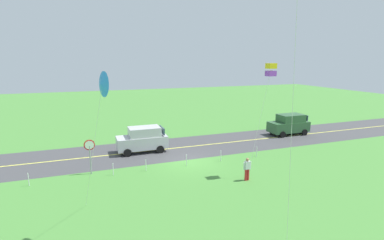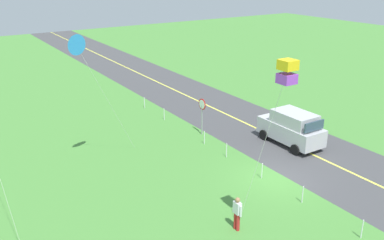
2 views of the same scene
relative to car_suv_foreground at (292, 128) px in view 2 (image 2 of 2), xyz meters
name	(u,v)px [view 2 (image 2 of 2)]	position (x,y,z in m)	size (l,w,h in m)	color
ground_plane	(277,179)	(-2.97, 4.00, -1.20)	(120.00, 120.00, 0.10)	#478438
asphalt_road	(326,161)	(-2.97, 0.00, -1.15)	(120.00, 7.00, 0.00)	#424244
road_centre_stripe	(326,161)	(-2.97, 0.00, -1.15)	(120.00, 0.16, 0.00)	#E5E04C
car_suv_foreground	(292,128)	(0.00, 0.00, 0.00)	(4.40, 2.12, 2.24)	#B7B7BC
stop_sign	(202,109)	(4.52, 3.91, 0.65)	(0.76, 0.08, 2.56)	gray
person_adult_near	(237,212)	(-5.48, 8.80, -0.29)	(0.58, 0.22, 1.60)	red
kite_red_low	(287,72)	(-7.30, 8.32, 6.29)	(2.11, 0.77, 7.89)	silver
kite_yellow_high	(76,45)	(3.84, 12.29, 5.94)	(1.39, 4.06, 7.67)	silver
fence_post_0	(362,229)	(-8.85, 4.70, -0.70)	(0.05, 0.05, 0.90)	silver
fence_post_1	(303,194)	(-5.47, 4.70, -0.70)	(0.05, 0.05, 0.90)	silver
fence_post_2	(262,171)	(-2.52, 4.70, -0.70)	(0.05, 0.05, 0.90)	silver
fence_post_3	(226,150)	(0.68, 4.70, -0.70)	(0.05, 0.05, 0.90)	silver
fence_post_4	(204,138)	(3.04, 4.70, -0.70)	(0.05, 0.05, 0.90)	silver
fence_post_5	(164,114)	(8.41, 4.70, -0.70)	(0.05, 0.05, 0.90)	silver
fence_post_6	(144,103)	(11.69, 4.70, -0.70)	(0.05, 0.05, 0.90)	silver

